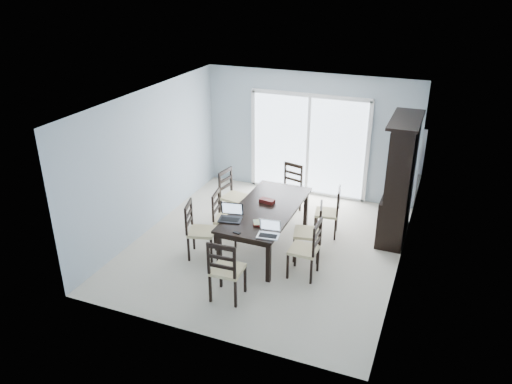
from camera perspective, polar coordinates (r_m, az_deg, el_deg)
floor at (r=8.85m, az=1.13°, el=-6.17°), size 5.00×5.00×0.00m
ceiling at (r=7.86m, az=1.29°, el=10.40°), size 5.00×5.00×0.00m
back_wall at (r=10.50m, az=6.08°, el=6.50°), size 4.50×0.02×2.60m
wall_left at (r=9.24m, az=-11.97°, el=3.59°), size 0.02×5.00×2.60m
wall_right at (r=7.83m, az=16.79°, el=-0.81°), size 0.02×5.00×2.60m
balcony at (r=11.87m, az=7.15°, el=1.65°), size 4.50×2.00×0.10m
railing at (r=12.58m, az=8.51°, el=5.80°), size 4.50×0.06×1.10m
dining_table at (r=8.53m, az=1.17°, el=-2.27°), size 1.00×2.20×0.75m
china_hutch at (r=9.08m, az=16.09°, el=1.22°), size 0.50×1.38×2.20m
sliding_door at (r=10.55m, az=6.00°, el=5.37°), size 2.52×0.05×2.18m
chair_left_near at (r=8.35m, az=-6.91°, el=-3.65°), size 0.53×0.53×1.13m
chair_left_mid at (r=8.74m, az=-3.89°, el=-2.29°), size 0.49×0.48×1.10m
chair_left_far at (r=9.54m, az=-2.93°, el=0.29°), size 0.51×0.50×1.15m
chair_right_near at (r=7.78m, az=6.19°, el=-5.84°), size 0.44×0.42×1.13m
chair_right_mid at (r=8.28m, az=6.57°, el=-3.85°), size 0.53×0.52×1.14m
chair_right_far at (r=9.04m, az=8.70°, el=-1.69°), size 0.47×0.46×1.07m
chair_end_near at (r=7.19m, az=-3.60°, el=-8.31°), size 0.46×0.47×1.16m
chair_end_far at (r=9.88m, az=3.92°, el=1.04°), size 0.52×0.53×1.12m
laptop_dark at (r=8.07m, az=-2.98°, el=-2.83°), size 0.41×0.32×0.25m
laptop_silver at (r=7.59m, az=1.40°, el=-4.72°), size 0.36×0.27×0.23m
book_stack at (r=7.96m, az=0.53°, el=-3.54°), size 0.30×0.27×0.04m
cell_phone at (r=7.71m, az=-2.21°, el=-4.67°), size 0.12×0.07×0.01m
game_box at (r=8.66m, az=1.27°, el=-1.03°), size 0.28×0.17×0.07m
hot_tub at (r=11.61m, az=5.74°, el=3.93°), size 1.87×1.68×0.94m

